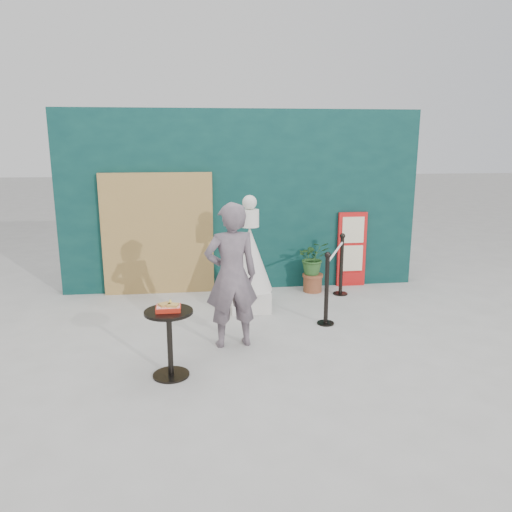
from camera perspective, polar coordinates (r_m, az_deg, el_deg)
name	(u,v)px	position (r m, az deg, el deg)	size (l,w,h in m)	color
ground	(269,364)	(5.86, 1.51, -12.28)	(60.00, 60.00, 0.00)	#ADAAA5
back_wall	(242,201)	(8.48, -1.67, 6.31)	(6.00, 0.30, 3.00)	#0A2E2E
bamboo_fence	(158,234)	(8.33, -11.14, 2.45)	(1.80, 0.08, 2.00)	tan
woman	(231,276)	(6.08, -2.83, -2.25)	(0.66, 0.43, 1.80)	slate
menu_board	(352,249)	(8.82, 10.88, 0.74)	(0.50, 0.07, 1.30)	red
statue	(250,264)	(7.43, -0.72, -0.91)	(0.68, 0.68, 1.73)	silver
cafe_table	(169,333)	(5.49, -9.87, -8.65)	(0.52, 0.52, 0.75)	black
food_basket	(169,307)	(5.39, -9.96, -5.79)	(0.26, 0.19, 0.11)	red
planter	(313,262)	(8.40, 6.54, -0.73)	(0.51, 0.45, 0.87)	brown
stanchion_barrier	(335,277)	(7.63, 8.98, -2.34)	(0.84, 1.54, 1.03)	black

